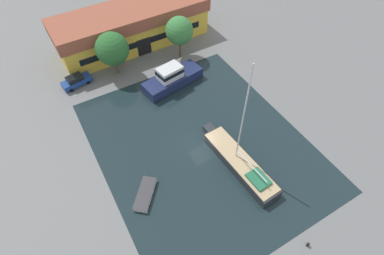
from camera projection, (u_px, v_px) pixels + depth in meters
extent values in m
plane|color=slate|center=(201.00, 144.00, 38.28)|extent=(440.00, 440.00, 0.00)
cube|color=#19282D|center=(201.00, 144.00, 38.28)|extent=(24.68, 30.12, 0.01)
cube|color=gold|center=(133.00, 32.00, 51.29)|extent=(25.33, 8.89, 4.24)
cube|color=brown|center=(131.00, 14.00, 48.89)|extent=(26.09, 9.16, 2.04)
cube|color=black|center=(144.00, 47.00, 49.50)|extent=(2.40, 0.13, 2.97)
cube|color=black|center=(144.00, 42.00, 48.86)|extent=(21.33, 0.64, 1.06)
cylinder|color=brown|center=(116.00, 66.00, 46.37)|extent=(0.30, 0.30, 2.70)
sphere|color=#28602D|center=(112.00, 49.00, 43.93)|extent=(4.95, 4.95, 4.95)
cylinder|color=brown|center=(180.00, 48.00, 49.09)|extent=(0.34, 0.34, 3.15)
sphere|color=#387A3D|center=(179.00, 31.00, 46.64)|extent=(4.39, 4.39, 4.39)
cube|color=navy|center=(77.00, 82.00, 45.07)|extent=(4.62, 2.43, 0.83)
cube|color=black|center=(74.00, 78.00, 44.44)|extent=(2.51, 1.87, 0.64)
cube|color=black|center=(81.00, 75.00, 44.94)|extent=(0.27, 1.36, 0.51)
cylinder|color=black|center=(84.00, 77.00, 46.32)|extent=(0.63, 0.30, 0.60)
cylinder|color=black|center=(88.00, 82.00, 45.56)|extent=(0.63, 0.30, 0.60)
cylinder|color=black|center=(67.00, 85.00, 45.19)|extent=(0.63, 0.30, 0.60)
cylinder|color=black|center=(71.00, 90.00, 44.43)|extent=(0.63, 0.30, 0.60)
cube|color=#23282D|center=(240.00, 163.00, 35.68)|extent=(3.38, 11.52, 1.18)
cube|color=#23282D|center=(209.00, 130.00, 39.07)|extent=(1.28, 1.27, 1.18)
cube|color=tan|center=(240.00, 161.00, 35.20)|extent=(3.24, 11.06, 0.08)
cylinder|color=silver|center=(243.00, 117.00, 30.47)|extent=(0.16, 0.16, 13.53)
cylinder|color=silver|center=(251.00, 165.00, 33.41)|extent=(0.43, 5.12, 0.12)
cube|color=#236647|center=(258.00, 179.00, 33.36)|extent=(2.03, 2.61, 0.30)
cube|color=#19234C|center=(173.00, 80.00, 45.08)|extent=(9.73, 4.69, 1.63)
cube|color=black|center=(173.00, 84.00, 45.59)|extent=(9.83, 4.77, 0.18)
cube|color=silver|center=(170.00, 73.00, 43.58)|extent=(3.88, 2.84, 1.80)
cube|color=black|center=(170.00, 72.00, 43.44)|extent=(3.96, 2.92, 0.58)
cube|color=white|center=(145.00, 194.00, 33.43)|extent=(3.79, 4.06, 0.50)
cube|color=#333338|center=(145.00, 193.00, 33.21)|extent=(3.97, 4.24, 0.08)
cylinder|color=black|center=(308.00, 245.00, 29.90)|extent=(0.27, 0.27, 0.36)
sphere|color=black|center=(308.00, 244.00, 29.70)|extent=(0.30, 0.30, 0.30)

